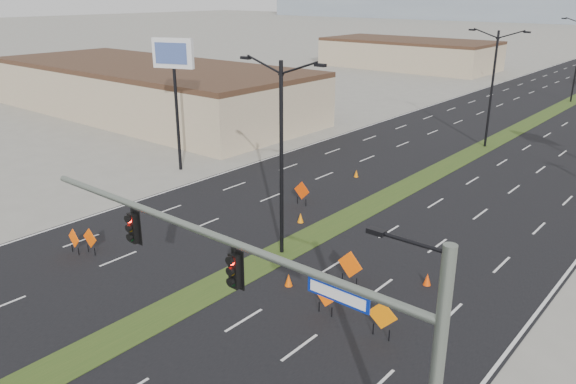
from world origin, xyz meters
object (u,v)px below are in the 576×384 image
Objects in this scene: cone_1 at (289,280)px; cone_3 at (356,174)px; construction_sign_5 at (382,316)px; cone_2 at (427,279)px; construction_sign_2 at (302,191)px; streetlight_0 at (281,154)px; construction_sign_1 at (90,239)px; pole_sign_west at (173,63)px; cone_0 at (300,218)px; signal_mast at (283,304)px; construction_sign_3 at (326,296)px; construction_sign_4 at (350,266)px; streetlight_1 at (492,86)px; construction_sign_0 at (74,239)px.

cone_1 is 1.11× the size of cone_3.
cone_2 is at bearing 84.61° from construction_sign_5.
construction_sign_5 is (11.63, -9.58, 0.04)m from construction_sign_2.
streetlight_0 is at bearing 145.72° from construction_sign_5.
streetlight_0 reaches higher than construction_sign_1.
construction_sign_5 is at bearing -42.29° from pole_sign_west.
cone_2 is (9.31, -2.14, 0.00)m from cone_0.
pole_sign_west reaches higher than construction_sign_2.
signal_mast is 11.20× the size of construction_sign_1.
construction_sign_4 is (-0.57, 2.68, 0.18)m from construction_sign_3.
pole_sign_west reaches higher than cone_3.
construction_sign_1 is at bearing -139.42° from streetlight_0.
construction_sign_4 is 16.60m from cone_3.
cone_0 is (-1.79, -24.17, -5.12)m from streetlight_1.
pole_sign_west reaches higher than construction_sign_5.
streetlight_0 reaches higher than construction_sign_5.
cone_1 is (-5.51, 0.87, -0.67)m from construction_sign_5.
streetlight_1 is 32.72m from construction_sign_5.
construction_sign_4 reaches higher than construction_sign_0.
cone_0 is 0.06× the size of pole_sign_west.
streetlight_1 is 16.56× the size of cone_0.
construction_sign_1 is 13.33m from construction_sign_3.
construction_sign_0 reaches higher than cone_1.
construction_sign_3 is 2.75m from construction_sign_4.
construction_sign_3 is at bearing -113.14° from cone_2.
streetlight_0 is 6.89× the size of construction_sign_1.
construction_sign_0 is 0.92× the size of construction_sign_3.
construction_sign_0 is 0.14× the size of pole_sign_west.
streetlight_1 is 6.89× the size of construction_sign_1.
cone_1 reaches higher than cone_3.
streetlight_0 is at bearing 147.86° from construction_sign_3.
cone_0 is at bearing 124.37° from cone_1.
construction_sign_1 is (0.69, 0.52, 0.03)m from construction_sign_0.
construction_sign_4 is at bearing 102.42° from construction_sign_3.
cone_1 reaches higher than cone_0.
construction_sign_4 reaches higher than cone_0.
cone_3 is at bearing 134.84° from cone_2.
construction_sign_2 is 11.98m from cone_2.
construction_sign_0 is at bearing -164.70° from construction_sign_3.
construction_sign_5 is at bearing -22.81° from streetlight_0.
pole_sign_west is (-15.62, -21.76, 2.69)m from streetlight_1.
cone_2 is 1.08× the size of cone_3.
pole_sign_west is (-23.69, 9.63, 7.12)m from construction_sign_5.
construction_sign_4 is at bearing -8.74° from streetlight_0.
pole_sign_west is at bearing -148.60° from cone_3.
construction_sign_0 is at bearing -110.51° from construction_sign_2.
streetlight_1 is 6.27× the size of construction_sign_2.
construction_sign_1 is at bearing -151.52° from cone_2.
streetlight_1 is (-8.56, 38.00, 0.63)m from signal_mast.
cone_3 is (3.59, 19.83, -0.57)m from construction_sign_1.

